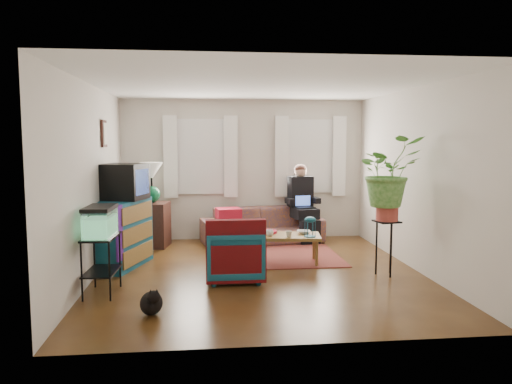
{
  "coord_description": "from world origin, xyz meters",
  "views": [
    {
      "loc": [
        -0.78,
        -6.8,
        1.86
      ],
      "look_at": [
        0.0,
        0.4,
        1.1
      ],
      "focal_mm": 35.0,
      "sensor_mm": 36.0,
      "label": 1
    }
  ],
  "objects": [
    {
      "name": "snack_tray",
      "position": [
        0.19,
        0.7,
        0.45
      ],
      "size": [
        0.36,
        0.36,
        0.04
      ],
      "primitive_type": "cylinder",
      "rotation": [
        0.0,
        0.0,
        -0.13
      ],
      "color": "#B21414",
      "rests_on": "coffee_table"
    },
    {
      "name": "window_right",
      "position": [
        1.25,
        2.48,
        1.55
      ],
      "size": [
        1.08,
        0.04,
        1.38
      ],
      "primitive_type": "cube",
      "color": "white",
      "rests_on": "wall_back"
    },
    {
      "name": "crt_tv",
      "position": [
        -1.94,
        0.68,
        1.25
      ],
      "size": [
        0.74,
        0.71,
        0.53
      ],
      "primitive_type": "cube",
      "rotation": [
        0.0,
        0.0,
        -0.32
      ],
      "color": "black",
      "rests_on": "dresser"
    },
    {
      "name": "table_lamp",
      "position": [
        -1.65,
        1.92,
        1.11
      ],
      "size": [
        0.46,
        0.46,
        0.71
      ],
      "primitive_type": null,
      "rotation": [
        0.0,
        0.0,
        -0.18
      ],
      "color": "white",
      "rests_on": "side_table"
    },
    {
      "name": "curtains_right",
      "position": [
        1.25,
        2.4,
        1.55
      ],
      "size": [
        1.36,
        0.06,
        1.5
      ],
      "primitive_type": "cube",
      "color": "white",
      "rests_on": "wall_back"
    },
    {
      "name": "bowl",
      "position": [
        0.75,
        0.57,
        0.46
      ],
      "size": [
        0.23,
        0.23,
        0.05
      ],
      "primitive_type": "imported",
      "rotation": [
        0.0,
        0.0,
        -0.13
      ],
      "color": "white",
      "rests_on": "coffee_table"
    },
    {
      "name": "black_cat",
      "position": [
        -1.34,
        -1.56,
        0.16
      ],
      "size": [
        0.33,
        0.42,
        0.31
      ],
      "primitive_type": "ellipsoid",
      "rotation": [
        0.0,
        0.0,
        0.27
      ],
      "color": "black",
      "rests_on": "floor"
    },
    {
      "name": "aquarium",
      "position": [
        -2.0,
        -0.75,
        0.9
      ],
      "size": [
        0.35,
        0.59,
        0.37
      ],
      "primitive_type": "cube",
      "rotation": [
        0.0,
        0.0,
        -0.05
      ],
      "color": "#7FD899",
      "rests_on": "aquarium_stand"
    },
    {
      "name": "wall_front",
      "position": [
        0.0,
        -2.5,
        1.3
      ],
      "size": [
        4.5,
        0.01,
        2.6
      ],
      "primitive_type": "cube",
      "color": "silver",
      "rests_on": "floor"
    },
    {
      "name": "curtains_left",
      "position": [
        -0.8,
        2.4,
        1.55
      ],
      "size": [
        1.36,
        0.06,
        1.5
      ],
      "primitive_type": "cube",
      "color": "white",
      "rests_on": "wall_back"
    },
    {
      "name": "window_left",
      "position": [
        -0.8,
        2.48,
        1.55
      ],
      "size": [
        1.08,
        0.04,
        1.38
      ],
      "primitive_type": "cube",
      "color": "white",
      "rests_on": "wall_back"
    },
    {
      "name": "coffee_table",
      "position": [
        0.46,
        0.52,
        0.22
      ],
      "size": [
        1.11,
        0.7,
        0.43
      ],
      "primitive_type": "cube",
      "rotation": [
        0.0,
        0.0,
        -0.13
      ],
      "color": "olive",
      "rests_on": "floor"
    },
    {
      "name": "wall_left",
      "position": [
        -2.25,
        0.0,
        1.3
      ],
      "size": [
        0.01,
        5.0,
        2.6
      ],
      "primitive_type": "cube",
      "color": "silver",
      "rests_on": "floor"
    },
    {
      "name": "wall_right",
      "position": [
        2.25,
        0.0,
        1.3
      ],
      "size": [
        0.01,
        5.0,
        2.6
      ],
      "primitive_type": "cube",
      "color": "silver",
      "rests_on": "floor"
    },
    {
      "name": "birdcage",
      "position": [
        0.8,
        0.33,
        0.58
      ],
      "size": [
        0.19,
        0.19,
        0.3
      ],
      "primitive_type": null,
      "rotation": [
        0.0,
        0.0,
        -0.13
      ],
      "color": "#115B6B",
      "rests_on": "coffee_table"
    },
    {
      "name": "side_table",
      "position": [
        -1.65,
        1.92,
        0.39
      ],
      "size": [
        0.62,
        0.62,
        0.77
      ],
      "primitive_type": "cube",
      "rotation": [
        0.0,
        0.0,
        -0.18
      ],
      "color": "#382215",
      "rests_on": "floor"
    },
    {
      "name": "wall_back",
      "position": [
        0.0,
        2.5,
        1.3
      ],
      "size": [
        4.5,
        0.01,
        2.6
      ],
      "primitive_type": "cube",
      "color": "silver",
      "rests_on": "floor"
    },
    {
      "name": "aquarium_stand",
      "position": [
        -2.0,
        -0.75,
        0.35
      ],
      "size": [
        0.39,
        0.65,
        0.71
      ],
      "primitive_type": "cube",
      "rotation": [
        0.0,
        0.0,
        -0.05
      ],
      "color": "black",
      "rests_on": "floor"
    },
    {
      "name": "plant_stand",
      "position": [
        1.72,
        -0.3,
        0.38
      ],
      "size": [
        0.37,
        0.37,
        0.76
      ],
      "primitive_type": "cube",
      "rotation": [
        0.0,
        0.0,
        0.17
      ],
      "color": "black",
      "rests_on": "floor"
    },
    {
      "name": "cup_b",
      "position": [
        0.48,
        0.34,
        0.48
      ],
      "size": [
        0.11,
        0.11,
        0.09
      ],
      "primitive_type": "imported",
      "rotation": [
        0.0,
        0.0,
        -0.13
      ],
      "color": "beige",
      "rests_on": "coffee_table"
    },
    {
      "name": "ceiling",
      "position": [
        0.0,
        0.0,
        2.6
      ],
      "size": [
        4.5,
        5.0,
        0.01
      ],
      "primitive_type": "cube",
      "color": "white",
      "rests_on": "wall_back"
    },
    {
      "name": "dresser",
      "position": [
        -1.99,
        0.58,
        0.49
      ],
      "size": [
        0.86,
        1.21,
        0.99
      ],
      "primitive_type": "cube",
      "rotation": [
        0.0,
        0.0,
        -0.32
      ],
      "color": "#135372",
      "rests_on": "floor"
    },
    {
      "name": "picture_frame",
      "position": [
        -2.21,
        0.85,
        1.95
      ],
      "size": [
        0.04,
        0.32,
        0.4
      ],
      "primitive_type": "cube",
      "color": "#3D2616",
      "rests_on": "wall_left"
    },
    {
      "name": "sofa",
      "position": [
        0.29,
        2.05,
        0.42
      ],
      "size": [
        2.26,
        1.19,
        0.84
      ],
      "primitive_type": "imported",
      "rotation": [
        0.0,
        0.0,
        0.17
      ],
      "color": "brown",
      "rests_on": "floor"
    },
    {
      "name": "area_rug",
      "position": [
        0.38,
        0.92,
        0.01
      ],
      "size": [
        2.01,
        1.61,
        0.01
      ],
      "primitive_type": "cube",
      "rotation": [
        0.0,
        0.0,
        0.0
      ],
      "color": "maroon",
      "rests_on": "floor"
    },
    {
      "name": "serape_throw",
      "position": [
        -0.37,
        -0.59,
        0.54
      ],
      "size": [
        0.77,
        0.18,
        0.63
      ],
      "primitive_type": "cube",
      "rotation": [
        0.0,
        0.0,
        0.0
      ],
      "color": "#9E0A0A",
      "rests_on": "armchair"
    },
    {
      "name": "seated_person",
      "position": [
        1.05,
        2.18,
        0.64
      ],
      "size": [
        0.64,
        0.74,
        1.28
      ],
      "primitive_type": null,
      "rotation": [
        0.0,
        0.0,
        0.17
      ],
      "color": "black",
      "rests_on": "sofa"
    },
    {
      "name": "cup_a",
      "position": [
        0.21,
        0.45,
        0.48
      ],
      "size": [
        0.13,
        0.13,
        0.09
      ],
      "primitive_type": "imported",
      "rotation": [
        0.0,
        0.0,
        -0.13
      ],
      "color": "white",
      "rests_on": "coffee_table"
    },
    {
      "name": "armchair",
      "position": [
        -0.37,
        -0.3,
        0.38
      ],
      "size": [
        0.74,
        0.7,
        0.76
      ],
      "primitive_type": "imported",
      "rotation": [
        0.0,
        0.0,
        3.14
      ],
      "color": "#115269",
      "rests_on": "floor"
    },
    {
      "name": "potted_plant",
      "position": [
        1.72,
        -0.3,
        1.28
      ],
      "size": [
        0.98,
        0.89,
        0.96
      ],
      "primitive_type": "imported",
      "rotation": [
        0.0,
        0.0,
        0.17
      ],
      "color": "#599947",
      "rests_on": "plant_stand"
    },
    {
      "name": "floor",
      "position": [
        0.0,
        0.0,
        0.0
      ],
      "size": [
        4.5,
        5.0,
        0.01
      ],
      "primitive_type": "cube",
      "color": "#4F2B14",
      "rests_on": "ground"
    }
  ]
}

